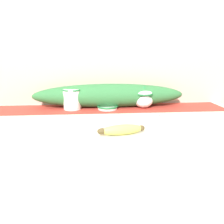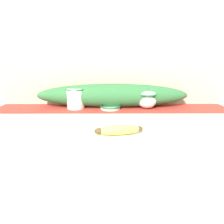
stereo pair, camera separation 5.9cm
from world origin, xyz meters
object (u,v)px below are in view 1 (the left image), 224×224
at_px(small_dish, 108,107).
at_px(spoon, 155,115).
at_px(sugar_bowl, 144,98).
at_px(banana, 122,130).
at_px(cream_pitcher, 72,98).

xyz_separation_m(small_dish, spoon, (0.23, -0.14, -0.01)).
distance_m(sugar_bowl, banana, 0.43).
xyz_separation_m(sugar_bowl, banana, (-0.17, -0.39, -0.04)).
bearing_deg(banana, cream_pitcher, 120.50).
distance_m(cream_pitcher, spoon, 0.46).
height_order(cream_pitcher, spoon, cream_pitcher).
distance_m(cream_pitcher, sugar_bowl, 0.40).
xyz_separation_m(small_dish, banana, (0.03, -0.37, 0.01)).
bearing_deg(small_dish, sugar_bowl, 4.05).
bearing_deg(spoon, cream_pitcher, 140.96).
bearing_deg(small_dish, banana, -84.81).
bearing_deg(cream_pitcher, banana, -59.50).
distance_m(small_dish, spoon, 0.27).
height_order(cream_pitcher, banana, cream_pitcher).
bearing_deg(spoon, banana, -149.29).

